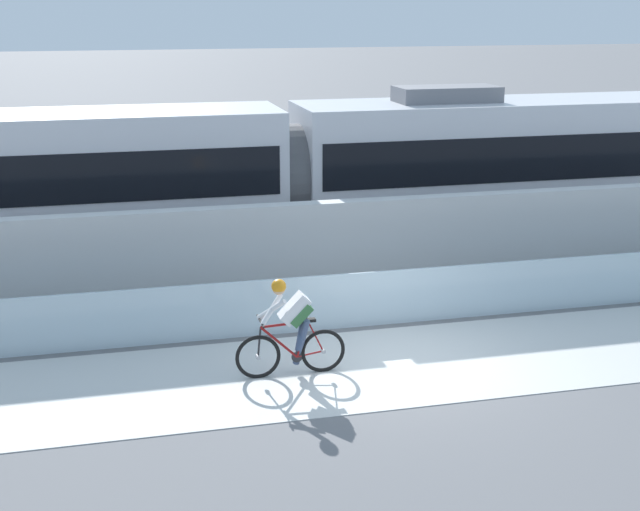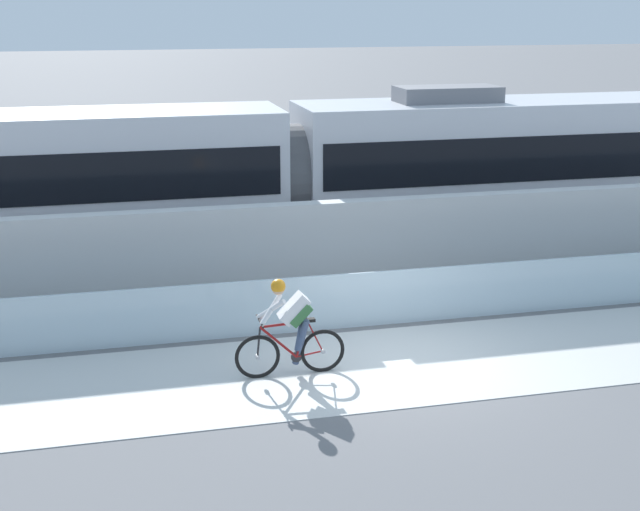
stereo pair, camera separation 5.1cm
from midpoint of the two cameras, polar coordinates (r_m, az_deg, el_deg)
ground_plane at (r=14.71m, az=5.26°, el=-6.95°), size 200.00×200.00×0.00m
bike_path_deck at (r=14.70m, az=5.26°, el=-6.93°), size 32.00×3.20×0.01m
glass_parapet at (r=16.17m, az=3.20°, el=-2.81°), size 32.00×0.05×1.02m
concrete_barrier_wall at (r=17.68m, az=1.54°, el=0.43°), size 32.00×0.36×1.95m
tram_rail_near at (r=20.26m, az=-0.31°, el=-0.38°), size 32.00×0.08×0.01m
tram_rail_far at (r=21.61m, az=-1.19°, el=0.66°), size 32.00×0.08×0.01m
tram at (r=20.42m, az=-1.91°, el=5.19°), size 22.56×2.54×3.81m
cyclist_on_bike at (r=13.96m, az=-1.80°, el=-4.71°), size 1.77×0.58×1.61m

